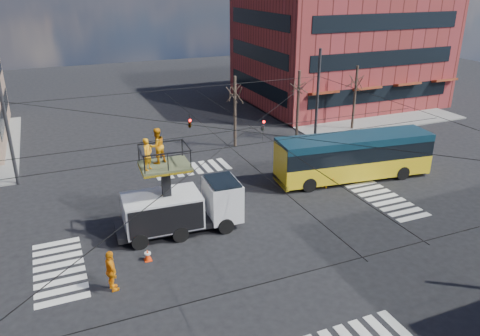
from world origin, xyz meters
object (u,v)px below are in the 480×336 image
at_px(utility_truck, 181,198).
at_px(traffic_cone, 148,255).
at_px(flagger, 325,174).
at_px(city_bus, 354,156).
at_px(worker_ground, 111,271).

height_order(utility_truck, traffic_cone, utility_truck).
relative_size(traffic_cone, flagger, 0.32).
xyz_separation_m(traffic_cone, flagger, (13.15, 4.11, 0.68)).
height_order(traffic_cone, flagger, flagger).
xyz_separation_m(city_bus, flagger, (-2.66, -0.59, -0.72)).
distance_m(utility_truck, flagger, 10.83).
distance_m(traffic_cone, flagger, 13.79).
xyz_separation_m(utility_truck, worker_ground, (-4.54, -4.08, -0.99)).
height_order(city_bus, worker_ground, city_bus).
relative_size(city_bus, flagger, 5.68).
distance_m(traffic_cone, worker_ground, 2.79).
bearing_deg(city_bus, utility_truck, -163.15).
distance_m(utility_truck, traffic_cone, 3.80).
height_order(traffic_cone, worker_ground, worker_ground).
xyz_separation_m(traffic_cone, worker_ground, (-2.02, -1.79, 0.71)).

